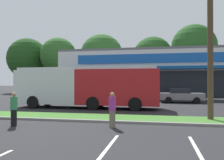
% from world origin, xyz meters
% --- Properties ---
extents(grass_median, '(56.00, 2.20, 0.12)m').
position_xyz_m(grass_median, '(0.00, 14.00, 0.06)').
color(grass_median, '#427A2D').
rests_on(grass_median, ground_plane).
extents(curb_lip, '(56.00, 0.24, 0.12)m').
position_xyz_m(curb_lip, '(0.00, 12.78, 0.06)').
color(curb_lip, gray).
rests_on(curb_lip, ground_plane).
extents(parking_stripe_2, '(0.12, 4.80, 0.01)m').
position_xyz_m(parking_stripe_2, '(0.01, 7.63, 0.00)').
color(parking_stripe_2, silver).
rests_on(parking_stripe_2, ground_plane).
extents(parking_stripe_3, '(0.12, 4.80, 0.01)m').
position_xyz_m(parking_stripe_3, '(2.74, 7.98, 0.00)').
color(parking_stripe_3, silver).
rests_on(parking_stripe_3, ground_plane).
extents(storefront_building, '(28.38, 14.81, 6.39)m').
position_xyz_m(storefront_building, '(2.63, 36.74, 3.20)').
color(storefront_building, silver).
rests_on(storefront_building, ground_plane).
extents(tree_far_left, '(7.95, 7.95, 10.75)m').
position_xyz_m(tree_far_left, '(-23.96, 43.29, 6.77)').
color(tree_far_left, '#473323').
rests_on(tree_far_left, ground_plane).
extents(tree_left, '(6.71, 6.71, 10.42)m').
position_xyz_m(tree_left, '(-16.97, 42.17, 7.06)').
color(tree_left, '#473323').
rests_on(tree_left, ground_plane).
extents(tree_mid_left, '(8.02, 8.02, 11.04)m').
position_xyz_m(tree_mid_left, '(-8.98, 43.68, 7.02)').
color(tree_mid_left, '#473323').
rests_on(tree_mid_left, ground_plane).
extents(tree_mid, '(7.39, 7.39, 10.58)m').
position_xyz_m(tree_mid, '(0.43, 45.61, 6.88)').
color(tree_mid, '#473323').
rests_on(tree_mid, ground_plane).
extents(tree_mid_right, '(7.77, 7.77, 12.17)m').
position_xyz_m(tree_mid_right, '(7.57, 44.08, 8.27)').
color(tree_mid_right, '#473323').
rests_on(tree_mid_right, ground_plane).
extents(utility_pole, '(3.03, 2.40, 10.43)m').
position_xyz_m(utility_pole, '(4.14, 14.23, 5.56)').
color(utility_pole, '#4C3826').
rests_on(utility_pole, ground_plane).
extents(city_bus, '(11.60, 2.77, 3.25)m').
position_xyz_m(city_bus, '(-4.12, 19.11, 1.76)').
color(city_bus, '#AD191E').
rests_on(city_bus, ground_plane).
extents(car_3, '(4.25, 2.01, 1.42)m').
position_xyz_m(car_3, '(3.78, 25.66, 0.74)').
color(car_3, slate).
rests_on(car_3, ground_plane).
extents(car_5, '(4.67, 1.90, 1.51)m').
position_xyz_m(car_5, '(-3.36, 25.43, 0.77)').
color(car_5, navy).
rests_on(car_5, ground_plane).
extents(pedestrian_near_bench, '(0.32, 0.32, 1.60)m').
position_xyz_m(pedestrian_near_bench, '(-5.17, 11.01, 0.80)').
color(pedestrian_near_bench, black).
rests_on(pedestrian_near_bench, ground_plane).
extents(pedestrian_by_pole, '(0.33, 0.33, 1.62)m').
position_xyz_m(pedestrian_by_pole, '(-0.50, 11.56, 0.82)').
color(pedestrian_by_pole, '#726651').
rests_on(pedestrian_by_pole, ground_plane).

